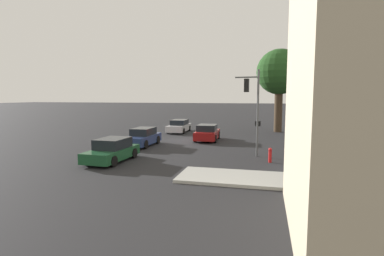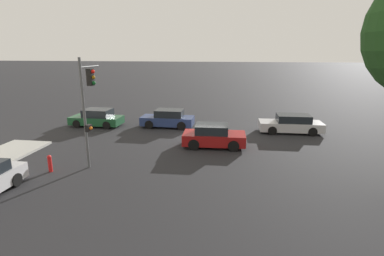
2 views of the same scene
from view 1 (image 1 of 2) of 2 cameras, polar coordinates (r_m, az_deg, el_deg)
ground_plane at (r=27.76m, az=-1.74°, el=-2.41°), size 300.00×300.00×0.00m
street_tree at (r=35.73m, az=16.31°, el=10.05°), size 5.11×5.11×9.40m
traffic_signal at (r=20.72m, az=11.51°, el=4.94°), size 0.48×1.78×5.88m
crossing_car_0 at (r=25.17m, az=-9.33°, el=-1.76°), size 4.33×1.85×1.47m
crossing_car_1 at (r=27.76m, az=2.92°, el=-0.94°), size 4.14×2.13×1.49m
crossing_car_2 at (r=34.29m, az=-2.45°, el=0.34°), size 4.80×2.04×1.42m
crossing_car_3 at (r=19.62m, az=-14.99°, el=-4.17°), size 4.31×2.06×1.45m
parked_car_0 at (r=18.13m, az=24.89°, el=-5.39°), size 2.03×4.49×1.40m
fire_hydrant at (r=19.24m, az=14.66°, el=-4.93°), size 0.22×0.22×0.92m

